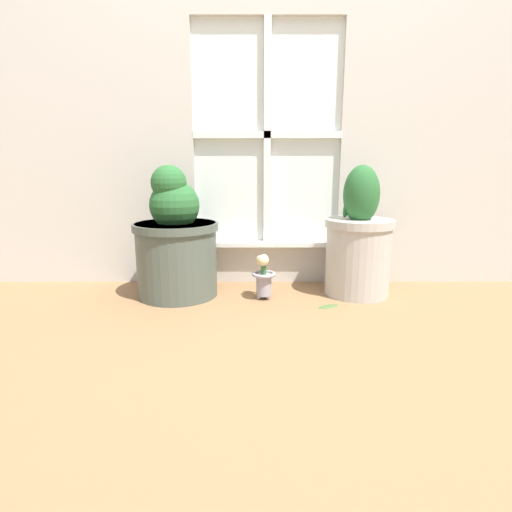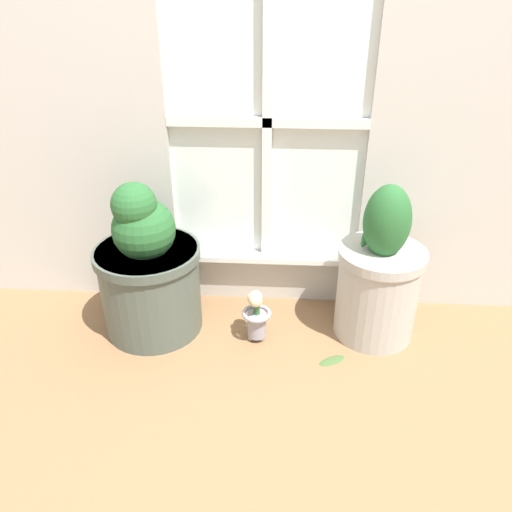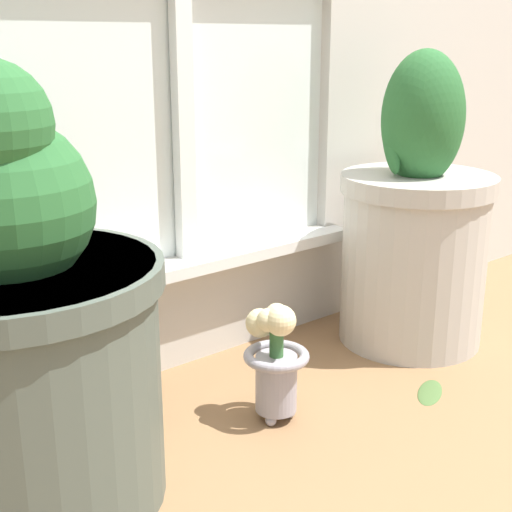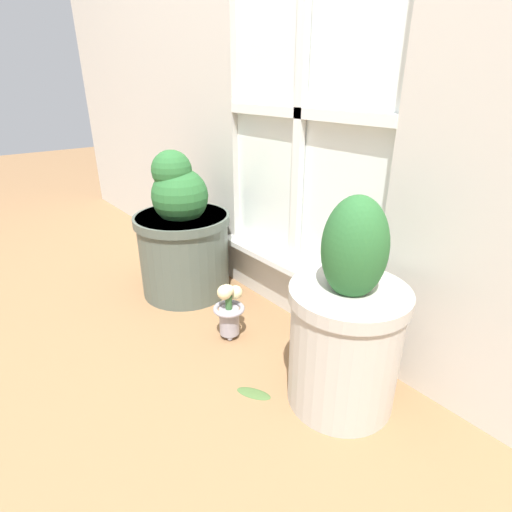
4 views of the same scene
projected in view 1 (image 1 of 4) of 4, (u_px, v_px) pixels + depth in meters
ground_plane at (268, 313)px, 1.71m from camera, size 10.00×10.00×0.00m
wall_with_window at (266, 29)px, 1.93m from camera, size 4.40×0.10×2.50m
potted_plant_left at (175, 243)px, 1.90m from camera, size 0.40×0.40×0.62m
potted_plant_right at (357, 243)px, 1.92m from camera, size 0.33×0.33×0.62m
flower_vase at (262, 274)px, 1.88m from camera, size 0.11×0.12×0.22m
fallen_leaf at (327, 306)px, 1.79m from camera, size 0.12×0.09×0.01m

